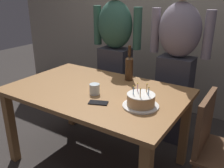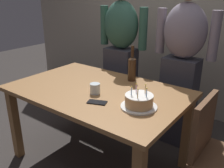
% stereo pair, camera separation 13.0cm
% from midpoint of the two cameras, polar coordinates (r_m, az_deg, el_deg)
% --- Properties ---
extents(ground_plane, '(10.00, 10.00, 0.00)m').
position_cam_midpoint_polar(ground_plane, '(2.47, -1.56, -17.29)').
color(ground_plane, '#332D2B').
extents(back_wall, '(5.20, 0.10, 2.60)m').
position_cam_midpoint_polar(back_wall, '(3.31, 15.86, 16.14)').
color(back_wall, '#9E9384').
rests_on(back_wall, ground_plane).
extents(dining_table, '(1.50, 0.96, 0.74)m').
position_cam_midpoint_polar(dining_table, '(2.14, -1.72, -3.61)').
color(dining_table, olive).
rests_on(dining_table, ground_plane).
extents(birthday_cake, '(0.27, 0.27, 0.17)m').
position_cam_midpoint_polar(birthday_cake, '(1.78, 8.40, -4.10)').
color(birthday_cake, white).
rests_on(birthday_cake, dining_table).
extents(water_glass_near, '(0.08, 0.08, 0.09)m').
position_cam_midpoint_polar(water_glass_near, '(1.99, -2.12, -1.10)').
color(water_glass_near, silver).
rests_on(water_glass_near, dining_table).
extents(wine_bottle, '(0.07, 0.07, 0.33)m').
position_cam_midpoint_polar(wine_bottle, '(2.28, 6.32, 3.78)').
color(wine_bottle, '#382314').
rests_on(wine_bottle, dining_table).
extents(cell_phone, '(0.16, 0.12, 0.01)m').
position_cam_midpoint_polar(cell_phone, '(1.85, -1.48, -4.30)').
color(cell_phone, black).
rests_on(cell_phone, dining_table).
extents(person_man_bearded, '(0.61, 0.27, 1.66)m').
position_cam_midpoint_polar(person_man_bearded, '(2.82, 3.41, 7.36)').
color(person_man_bearded, '#33333D').
rests_on(person_man_bearded, ground_plane).
extents(person_woman_cardigan, '(0.61, 0.27, 1.66)m').
position_cam_midpoint_polar(person_woman_cardigan, '(2.50, 17.37, 4.72)').
color(person_woman_cardigan, '#33333D').
rests_on(person_woman_cardigan, ground_plane).
extents(dining_chair, '(0.42, 0.42, 0.87)m').
position_cam_midpoint_polar(dining_chair, '(1.88, 24.81, -13.83)').
color(dining_chair, brown).
rests_on(dining_chair, ground_plane).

